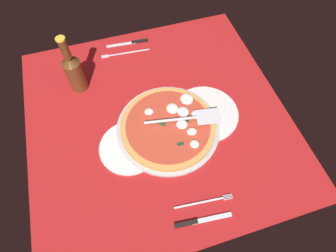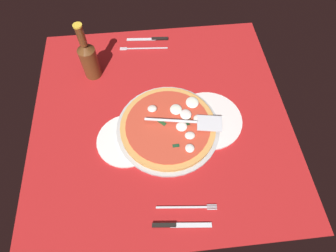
# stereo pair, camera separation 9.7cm
# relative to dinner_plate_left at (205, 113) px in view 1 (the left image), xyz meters

# --- Properties ---
(ground_plane) EXTENTS (0.93, 0.93, 0.01)m
(ground_plane) POSITION_rel_dinner_plate_left_xyz_m (0.17, -0.04, -0.01)
(ground_plane) COLOR #AE1B1C
(checker_pattern) EXTENTS (0.93, 0.93, 0.00)m
(checker_pattern) POSITION_rel_dinner_plate_left_xyz_m (0.17, -0.04, -0.01)
(checker_pattern) COLOR silver
(checker_pattern) RESTS_ON ground_plane
(pizza_pan) EXTENTS (0.37, 0.37, 0.01)m
(pizza_pan) POSITION_rel_dinner_plate_left_xyz_m (0.15, 0.02, 0.00)
(pizza_pan) COLOR #B2B5B7
(pizza_pan) RESTS_ON ground_plane
(dinner_plate_left) EXTENTS (0.24, 0.24, 0.01)m
(dinner_plate_left) POSITION_rel_dinner_plate_left_xyz_m (0.00, 0.00, 0.00)
(dinner_plate_left) COLOR silver
(dinner_plate_left) RESTS_ON ground_plane
(dinner_plate_right) EXTENTS (0.21, 0.21, 0.01)m
(dinner_plate_right) POSITION_rel_dinner_plate_left_xyz_m (0.30, 0.05, 0.00)
(dinner_plate_right) COLOR white
(dinner_plate_right) RESTS_ON ground_plane
(pizza) EXTENTS (0.34, 0.34, 0.03)m
(pizza) POSITION_rel_dinner_plate_left_xyz_m (0.15, 0.02, 0.02)
(pizza) COLOR #D8984B
(pizza) RESTS_ON pizza_pan
(pizza_server) EXTENTS (0.27, 0.08, 0.01)m
(pizza_server) POSITION_rel_dinner_plate_left_xyz_m (0.08, 0.03, 0.04)
(pizza_server) COLOR silver
(pizza_server) RESTS_ON pizza
(place_setting_near) EXTENTS (0.21, 0.14, 0.01)m
(place_setting_near) POSITION_rel_dinner_plate_left_xyz_m (0.19, -0.41, -0.00)
(place_setting_near) COLOR white
(place_setting_near) RESTS_ON ground_plane
(place_setting_far) EXTENTS (0.22, 0.13, 0.01)m
(place_setting_far) POSITION_rel_dinner_plate_left_xyz_m (0.14, 0.33, -0.00)
(place_setting_far) COLOR white
(place_setting_far) RESTS_ON ground_plane
(beer_bottle) EXTENTS (0.07, 0.07, 0.24)m
(beer_bottle) POSITION_rel_dinner_plate_left_xyz_m (0.42, -0.26, 0.09)
(beer_bottle) COLOR brown
(beer_bottle) RESTS_ON ground_plane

